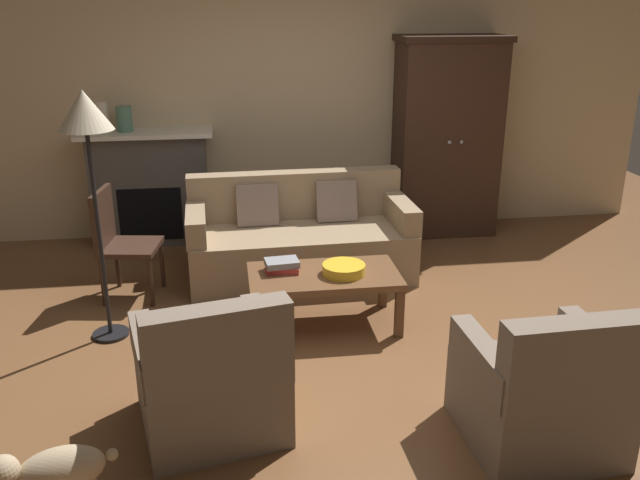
{
  "coord_description": "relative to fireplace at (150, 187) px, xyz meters",
  "views": [
    {
      "loc": [
        -0.8,
        -4.22,
        2.33
      ],
      "look_at": [
        -0.11,
        0.61,
        0.55
      ],
      "focal_mm": 37.71,
      "sensor_mm": 36.0,
      "label": 1
    }
  ],
  "objects": [
    {
      "name": "mantel_vase_cream",
      "position": [
        -0.38,
        -0.02,
        0.69
      ],
      "size": [
        0.11,
        0.11,
        0.28
      ],
      "primitive_type": "cylinder",
      "color": "beige",
      "rests_on": "fireplace"
    },
    {
      "name": "armoire",
      "position": [
        2.95,
        -0.08,
        0.42
      ],
      "size": [
        1.06,
        0.57,
        1.97
      ],
      "color": "#382319",
      "rests_on": "ground"
    },
    {
      "name": "armchair_near_left",
      "position": [
        0.61,
        -3.23,
        -0.25
      ],
      "size": [
        0.91,
        0.91,
        0.88
      ],
      "color": "#756656",
      "rests_on": "ground"
    },
    {
      "name": "side_chair_wooden",
      "position": [
        -0.13,
        -1.3,
        -0.06
      ],
      "size": [
        0.5,
        0.5,
        0.9
      ],
      "color": "#382319",
      "rests_on": "ground"
    },
    {
      "name": "coffee_table",
      "position": [
        1.42,
        -2.04,
        -0.2
      ],
      "size": [
        1.1,
        0.6,
        0.42
      ],
      "color": "brown",
      "rests_on": "ground"
    },
    {
      "name": "couch",
      "position": [
        1.35,
        -1.03,
        -0.25
      ],
      "size": [
        1.94,
        0.91,
        0.86
      ],
      "color": "#937A5B",
      "rests_on": "ground"
    },
    {
      "name": "back_wall",
      "position": [
        1.55,
        0.25,
        0.83
      ],
      "size": [
        7.2,
        0.1,
        2.8
      ],
      "primitive_type": "cube",
      "color": "beige",
      "rests_on": "ground"
    },
    {
      "name": "mantel_vase_jade",
      "position": [
        -0.18,
        -0.02,
        0.67
      ],
      "size": [
        0.15,
        0.15,
        0.24
      ],
      "primitive_type": "cylinder",
      "color": "slate",
      "rests_on": "fireplace"
    },
    {
      "name": "dog",
      "position": [
        -0.11,
        -3.81,
        -0.32
      ],
      "size": [
        0.56,
        0.29,
        0.39
      ],
      "color": "tan",
      "rests_on": "ground"
    },
    {
      "name": "fruit_bowl",
      "position": [
        1.56,
        -2.08,
        -0.11
      ],
      "size": [
        0.31,
        0.31,
        0.08
      ],
      "primitive_type": "cylinder",
      "color": "gold",
      "rests_on": "coffee_table"
    },
    {
      "name": "armchair_near_right",
      "position": [
        2.37,
        -3.62,
        -0.25
      ],
      "size": [
        0.8,
        0.8,
        0.88
      ],
      "color": "#756656",
      "rests_on": "ground"
    },
    {
      "name": "fireplace",
      "position": [
        0.0,
        0.0,
        0.0
      ],
      "size": [
        1.26,
        0.48,
        1.12
      ],
      "color": "#4C4947",
      "rests_on": "ground"
    },
    {
      "name": "book_stack",
      "position": [
        1.12,
        -1.96,
        -0.1
      ],
      "size": [
        0.26,
        0.2,
        0.09
      ],
      "color": "#B73833",
      "rests_on": "coffee_table"
    },
    {
      "name": "floor_lamp",
      "position": [
        -0.14,
        -1.99,
        0.96
      ],
      "size": [
        0.36,
        0.36,
        1.76
      ],
      "color": "black",
      "rests_on": "ground"
    },
    {
      "name": "ground_plane",
      "position": [
        1.55,
        -2.3,
        -0.57
      ],
      "size": [
        9.6,
        9.6,
        0.0
      ],
      "primitive_type": "plane",
      "color": "brown"
    }
  ]
}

